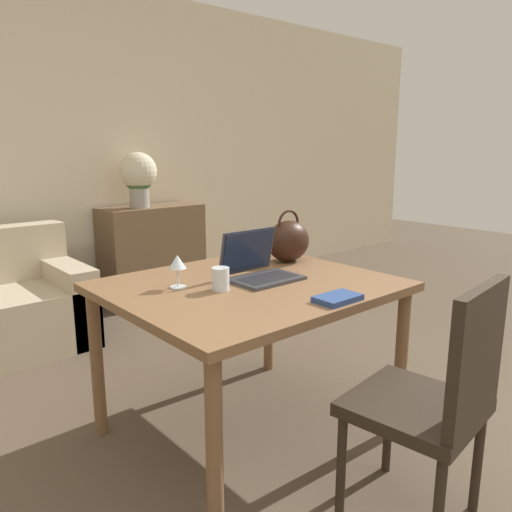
% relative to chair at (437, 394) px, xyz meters
% --- Properties ---
extents(wall_back, '(10.00, 0.06, 2.70)m').
position_rel_chair_xyz_m(wall_back, '(-0.24, 3.41, 0.82)').
color(wall_back, beige).
rests_on(wall_back, ground_plane).
extents(dining_table, '(1.23, 1.07, 0.77)m').
position_rel_chair_xyz_m(dining_table, '(-0.10, 0.90, 0.16)').
color(dining_table, brown).
rests_on(dining_table, ground_plane).
extents(chair, '(0.49, 0.49, 0.95)m').
position_rel_chair_xyz_m(chair, '(0.00, 0.00, 0.00)').
color(chair, '#2D2319').
rests_on(chair, ground_plane).
extents(sideboard, '(0.90, 0.40, 0.86)m').
position_rel_chair_xyz_m(sideboard, '(0.66, 3.16, -0.10)').
color(sideboard, brown).
rests_on(sideboard, ground_plane).
extents(laptop, '(0.32, 0.27, 0.23)m').
position_rel_chair_xyz_m(laptop, '(-0.02, 0.94, 0.30)').
color(laptop, '#38383D').
rests_on(laptop, dining_table).
extents(drinking_glass, '(0.08, 0.08, 0.10)m').
position_rel_chair_xyz_m(drinking_glass, '(-0.28, 0.89, 0.29)').
color(drinking_glass, silver).
rests_on(drinking_glass, dining_table).
extents(wine_glass, '(0.08, 0.08, 0.15)m').
position_rel_chair_xyz_m(wine_glass, '(-0.40, 1.05, 0.35)').
color(wine_glass, silver).
rests_on(wine_glass, dining_table).
extents(handbag, '(0.26, 0.20, 0.28)m').
position_rel_chair_xyz_m(handbag, '(0.34, 1.10, 0.35)').
color(handbag, black).
rests_on(handbag, dining_table).
extents(flower_vase, '(0.32, 0.32, 0.47)m').
position_rel_chair_xyz_m(flower_vase, '(0.52, 3.10, 0.61)').
color(flower_vase, '#9E998E').
rests_on(flower_vase, sideboard).
extents(book, '(0.19, 0.12, 0.02)m').
position_rel_chair_xyz_m(book, '(-0.01, 0.45, 0.25)').
color(book, navy).
rests_on(book, dining_table).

